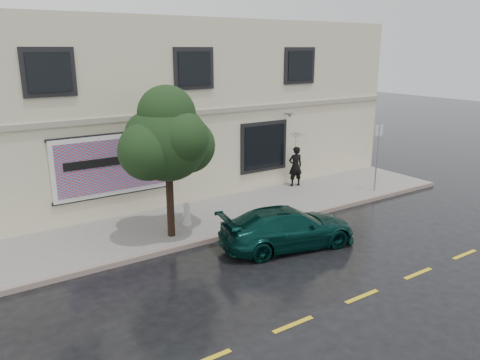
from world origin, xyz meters
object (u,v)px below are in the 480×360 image
car (288,228)px  pedestrian (295,166)px  street_tree (168,142)px  fire_hydrant (187,214)px

car → pedestrian: (4.16, 4.59, 0.40)m
car → pedestrian: pedestrian is taller
car → street_tree: street_tree is taller
car → fire_hydrant: bearing=43.6°
car → street_tree: bearing=59.7°
pedestrian → street_tree: size_ratio=0.41×
car → fire_hydrant: (-1.90, 3.01, -0.08)m
pedestrian → fire_hydrant: (-6.06, -1.58, -0.48)m
street_tree → fire_hydrant: street_tree is taller
car → fire_hydrant: car is taller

